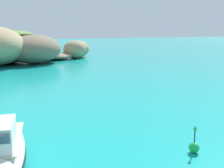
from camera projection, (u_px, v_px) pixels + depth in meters
islet_large at (0, 49)px, 51.38m from camera, size 26.04×19.91×7.04m
islet_small at (72, 51)px, 63.18m from camera, size 14.08×11.57×4.00m
channel_buoy at (194, 147)px, 14.46m from camera, size 0.56×0.56×1.48m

